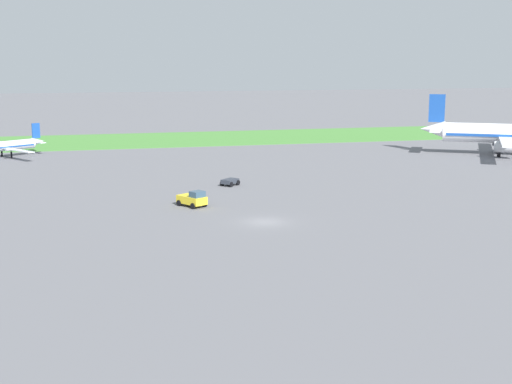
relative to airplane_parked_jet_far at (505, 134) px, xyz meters
name	(u,v)px	position (x,y,z in m)	size (l,w,h in m)	color
ground_plane	(265,222)	(-54.80, -40.52, -3.86)	(600.00, 600.00, 0.00)	slate
grass_taxiway_strip	(171,139)	(-54.80, 39.49, -3.82)	(360.00, 28.00, 0.08)	#478438
airplane_parked_jet_far	(505,134)	(0.00, 0.00, 0.00)	(27.20, 27.22, 10.71)	white
airplane_taxiing_turboprop	(3,146)	(-86.65, 18.48, -1.81)	(14.22, 16.22, 5.60)	silver
pushback_tug_near_gate	(193,199)	(-61.02, -30.75, -2.94)	(3.43, 4.01, 1.95)	yellow
baggage_cart_by_runway	(230,181)	(-53.92, -18.16, -3.29)	(2.93, 2.91, 0.90)	#2D333D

